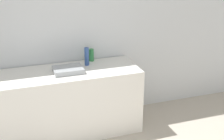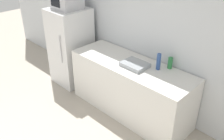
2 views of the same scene
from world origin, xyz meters
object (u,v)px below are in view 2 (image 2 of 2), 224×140
(bottle_tall, at_px, (159,62))
(microwave, at_px, (67,0))
(bottle_short, at_px, (170,63))
(refrigerator, at_px, (71,47))

(bottle_tall, bearing_deg, microwave, -174.14)
(bottle_tall, relative_size, bottle_short, 1.43)
(refrigerator, distance_m, microwave, 0.88)
(refrigerator, height_order, bottle_tall, refrigerator)
(bottle_tall, bearing_deg, bottle_short, 54.40)
(microwave, height_order, bottle_short, microwave)
(refrigerator, relative_size, microwave, 3.16)
(bottle_short, bearing_deg, refrigerator, -170.29)
(bottle_tall, xyz_separation_m, bottle_short, (0.10, 0.15, -0.04))
(refrigerator, distance_m, bottle_tall, 1.88)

